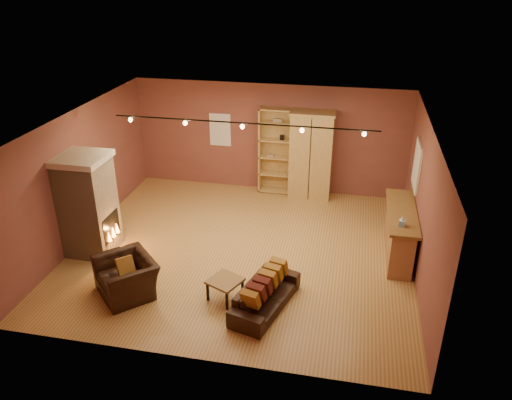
% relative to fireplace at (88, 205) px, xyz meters
% --- Properties ---
extents(floor, '(7.00, 7.00, 0.00)m').
position_rel_fireplace_xyz_m(floor, '(3.04, 0.60, -1.06)').
color(floor, '#9F7138').
rests_on(floor, ground).
extents(ceiling, '(7.00, 7.00, 0.00)m').
position_rel_fireplace_xyz_m(ceiling, '(3.04, 0.60, 1.74)').
color(ceiling, brown).
rests_on(ceiling, back_wall).
extents(back_wall, '(7.00, 0.02, 2.80)m').
position_rel_fireplace_xyz_m(back_wall, '(3.04, 3.85, 0.34)').
color(back_wall, brown).
rests_on(back_wall, floor).
extents(left_wall, '(0.02, 6.50, 2.80)m').
position_rel_fireplace_xyz_m(left_wall, '(-0.46, 0.60, 0.34)').
color(left_wall, brown).
rests_on(left_wall, floor).
extents(right_wall, '(0.02, 6.50, 2.80)m').
position_rel_fireplace_xyz_m(right_wall, '(6.54, 0.60, 0.34)').
color(right_wall, brown).
rests_on(right_wall, floor).
extents(fireplace, '(1.01, 0.98, 2.12)m').
position_rel_fireplace_xyz_m(fireplace, '(0.00, 0.00, 0.00)').
color(fireplace, tan).
rests_on(fireplace, floor).
extents(back_window, '(0.56, 0.04, 0.86)m').
position_rel_fireplace_xyz_m(back_window, '(1.74, 3.83, 0.49)').
color(back_window, white).
rests_on(back_window, back_wall).
extents(bookcase, '(0.92, 0.36, 2.25)m').
position_rel_fireplace_xyz_m(bookcase, '(3.27, 3.73, 0.08)').
color(bookcase, tan).
rests_on(bookcase, floor).
extents(armoire, '(1.11, 0.63, 2.25)m').
position_rel_fireplace_xyz_m(armoire, '(4.15, 3.56, 0.07)').
color(armoire, tan).
rests_on(armoire, floor).
extents(bar_counter, '(0.57, 2.10, 1.01)m').
position_rel_fireplace_xyz_m(bar_counter, '(6.24, 1.10, -0.55)').
color(bar_counter, '#A9754D').
rests_on(bar_counter, floor).
extents(tissue_box, '(0.13, 0.13, 0.21)m').
position_rel_fireplace_xyz_m(tissue_box, '(6.19, 0.46, 0.04)').
color(tissue_box, '#84B3D3').
rests_on(tissue_box, bar_counter).
extents(right_window, '(0.05, 0.90, 1.00)m').
position_rel_fireplace_xyz_m(right_window, '(6.51, 2.00, 0.59)').
color(right_window, white).
rests_on(right_window, right_wall).
extents(loveseat, '(0.92, 1.72, 0.72)m').
position_rel_fireplace_xyz_m(loveseat, '(3.88, -1.18, -0.71)').
color(loveseat, black).
rests_on(loveseat, floor).
extents(armchair, '(1.25, 1.25, 0.94)m').
position_rel_fireplace_xyz_m(armchair, '(1.34, -1.27, -0.59)').
color(armchair, black).
rests_on(armchair, floor).
extents(coffee_table, '(0.71, 0.71, 0.40)m').
position_rel_fireplace_xyz_m(coffee_table, '(3.13, -1.08, -0.72)').
color(coffee_table, olive).
rests_on(coffee_table, floor).
extents(track_rail, '(5.20, 0.09, 0.13)m').
position_rel_fireplace_xyz_m(track_rail, '(3.04, 0.80, 1.63)').
color(track_rail, black).
rests_on(track_rail, ceiling).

